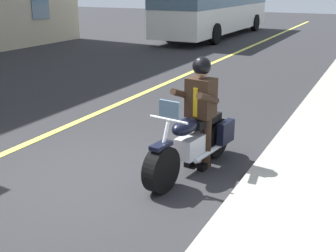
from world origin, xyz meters
TOP-DOWN VIEW (x-y plane):
  - ground_plane at (0.00, 0.00)m, footprint 80.00×80.00m
  - lane_center_stripe at (0.00, -2.00)m, footprint 60.00×0.16m
  - motorcycle_main at (-0.86, 1.13)m, footprint 2.22×0.77m
  - rider_main at (-1.05, 1.15)m, footprint 0.67×0.61m
  - bus_far at (-17.75, -4.95)m, footprint 11.05×2.70m

SIDE VIEW (x-z plane):
  - ground_plane at x=0.00m, z-range 0.00..0.00m
  - lane_center_stripe at x=0.00m, z-range 0.00..0.01m
  - motorcycle_main at x=-0.86m, z-range -0.18..1.08m
  - rider_main at x=-1.05m, z-range 0.17..1.91m
  - bus_far at x=-17.75m, z-range 0.22..3.52m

